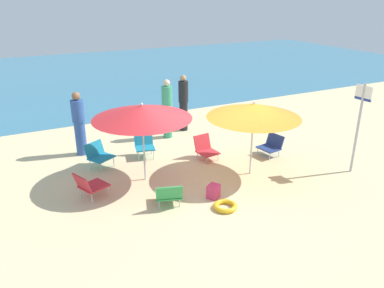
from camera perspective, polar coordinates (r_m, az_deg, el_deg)
ground_plane at (r=8.96m, az=3.00°, el=-5.10°), size 40.00×40.00×0.00m
sea_water at (r=20.96m, az=-15.37°, el=9.90°), size 40.00×16.00×0.01m
umbrella_orange at (r=8.70m, az=9.22°, el=4.99°), size 2.14×2.14×1.80m
umbrella_red at (r=8.35m, az=-7.48°, el=4.76°), size 2.19×2.19×1.84m
beach_chair_a at (r=10.29m, az=11.77°, el=-0.13°), size 0.60×0.61×0.55m
beach_chair_b at (r=7.75m, az=-3.48°, el=-7.49°), size 0.66×0.67×0.53m
beach_chair_c at (r=9.65m, az=-13.81°, el=-1.49°), size 0.74×0.74×0.62m
beach_chair_d at (r=8.24m, az=-15.08°, el=-5.93°), size 0.74×0.68×0.61m
beach_chair_e at (r=10.08m, az=-7.14°, el=0.01°), size 0.58×0.63×0.62m
beach_chair_f at (r=9.88m, az=2.00°, el=-0.59°), size 0.54×0.63×0.60m
person_a at (r=11.18m, az=-3.72°, el=5.29°), size 0.31×0.31×1.74m
person_b at (r=10.37m, az=-16.52°, el=2.94°), size 0.33×0.33×1.70m
person_c at (r=11.77m, az=-1.29°, el=6.18°), size 0.30×0.30×1.74m
warning_sign at (r=9.58m, az=23.76°, el=3.65°), size 0.07×0.42×2.16m
swim_ring at (r=7.78m, az=4.99°, el=-9.26°), size 0.48×0.48×0.10m
beach_bag at (r=8.10m, az=3.23°, el=-7.08°), size 0.33×0.32×0.29m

